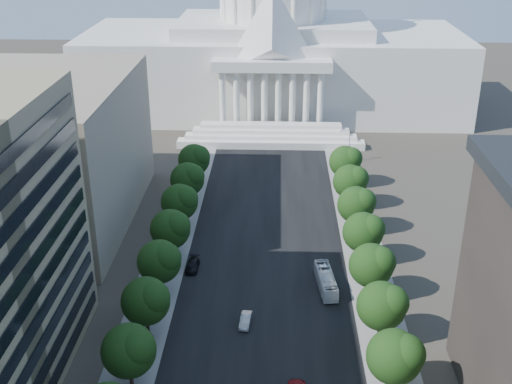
# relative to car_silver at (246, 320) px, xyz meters

# --- Properties ---
(road_asphalt) EXTENTS (30.00, 260.00, 0.01)m
(road_asphalt) POSITION_rel_car_silver_xyz_m (2.83, 26.89, -0.77)
(road_asphalt) COLOR black
(road_asphalt) RESTS_ON ground
(sidewalk_left) EXTENTS (8.00, 260.00, 0.02)m
(sidewalk_left) POSITION_rel_car_silver_xyz_m (-16.17, 26.89, -0.77)
(sidewalk_left) COLOR gray
(sidewalk_left) RESTS_ON ground
(sidewalk_right) EXTENTS (8.00, 260.00, 0.02)m
(sidewalk_right) POSITION_rel_car_silver_xyz_m (21.83, 26.89, -0.77)
(sidewalk_right) COLOR gray
(sidewalk_right) RESTS_ON ground
(capitol) EXTENTS (120.00, 56.00, 73.00)m
(capitol) POSITION_rel_car_silver_xyz_m (2.83, 121.78, 19.24)
(capitol) COLOR white
(capitol) RESTS_ON ground
(office_block_left_far) EXTENTS (38.00, 52.00, 30.00)m
(office_block_left_far) POSITION_rel_car_silver_xyz_m (-45.17, 36.89, 14.23)
(office_block_left_far) COLOR gray
(office_block_left_far) RESTS_ON ground
(tree_l_d) EXTENTS (7.79, 7.60, 9.97)m
(tree_l_d) POSITION_rel_car_silver_xyz_m (-14.83, -15.31, 5.69)
(tree_l_d) COLOR #33261C
(tree_l_d) RESTS_ON ground
(tree_l_e) EXTENTS (7.79, 7.60, 9.97)m
(tree_l_e) POSITION_rel_car_silver_xyz_m (-14.83, -3.31, 5.69)
(tree_l_e) COLOR #33261C
(tree_l_e) RESTS_ON ground
(tree_l_f) EXTENTS (7.79, 7.60, 9.97)m
(tree_l_f) POSITION_rel_car_silver_xyz_m (-14.83, 8.69, 5.69)
(tree_l_f) COLOR #33261C
(tree_l_f) RESTS_ON ground
(tree_l_g) EXTENTS (7.79, 7.60, 9.97)m
(tree_l_g) POSITION_rel_car_silver_xyz_m (-14.83, 20.69, 5.69)
(tree_l_g) COLOR #33261C
(tree_l_g) RESTS_ON ground
(tree_l_h) EXTENTS (7.79, 7.60, 9.97)m
(tree_l_h) POSITION_rel_car_silver_xyz_m (-14.83, 32.69, 5.69)
(tree_l_h) COLOR #33261C
(tree_l_h) RESTS_ON ground
(tree_l_i) EXTENTS (7.79, 7.60, 9.97)m
(tree_l_i) POSITION_rel_car_silver_xyz_m (-14.83, 44.69, 5.69)
(tree_l_i) COLOR #33261C
(tree_l_i) RESTS_ON ground
(tree_l_j) EXTENTS (7.79, 7.60, 9.97)m
(tree_l_j) POSITION_rel_car_silver_xyz_m (-14.83, 56.69, 5.69)
(tree_l_j) COLOR #33261C
(tree_l_j) RESTS_ON ground
(tree_r_d) EXTENTS (7.79, 7.60, 9.97)m
(tree_r_d) POSITION_rel_car_silver_xyz_m (21.17, -15.31, 5.69)
(tree_r_d) COLOR #33261C
(tree_r_d) RESTS_ON ground
(tree_r_e) EXTENTS (7.79, 7.60, 9.97)m
(tree_r_e) POSITION_rel_car_silver_xyz_m (21.17, -3.31, 5.69)
(tree_r_e) COLOR #33261C
(tree_r_e) RESTS_ON ground
(tree_r_f) EXTENTS (7.79, 7.60, 9.97)m
(tree_r_f) POSITION_rel_car_silver_xyz_m (21.17, 8.69, 5.69)
(tree_r_f) COLOR #33261C
(tree_r_f) RESTS_ON ground
(tree_r_g) EXTENTS (7.79, 7.60, 9.97)m
(tree_r_g) POSITION_rel_car_silver_xyz_m (21.17, 20.69, 5.69)
(tree_r_g) COLOR #33261C
(tree_r_g) RESTS_ON ground
(tree_r_h) EXTENTS (7.79, 7.60, 9.97)m
(tree_r_h) POSITION_rel_car_silver_xyz_m (21.17, 32.69, 5.69)
(tree_r_h) COLOR #33261C
(tree_r_h) RESTS_ON ground
(tree_r_i) EXTENTS (7.79, 7.60, 9.97)m
(tree_r_i) POSITION_rel_car_silver_xyz_m (21.17, 44.69, 5.69)
(tree_r_i) COLOR #33261C
(tree_r_i) RESTS_ON ground
(tree_r_j) EXTENTS (7.79, 7.60, 9.97)m
(tree_r_j) POSITION_rel_car_silver_xyz_m (21.17, 56.69, 5.69)
(tree_r_j) COLOR #33261C
(tree_r_j) RESTS_ON ground
(streetlight_c) EXTENTS (2.61, 0.44, 9.00)m
(streetlight_c) POSITION_rel_car_silver_xyz_m (22.73, -3.11, 5.05)
(streetlight_c) COLOR gray
(streetlight_c) RESTS_ON ground
(streetlight_d) EXTENTS (2.61, 0.44, 9.00)m
(streetlight_d) POSITION_rel_car_silver_xyz_m (22.73, 21.89, 5.05)
(streetlight_d) COLOR gray
(streetlight_d) RESTS_ON ground
(streetlight_e) EXTENTS (2.61, 0.44, 9.00)m
(streetlight_e) POSITION_rel_car_silver_xyz_m (22.73, 46.89, 5.05)
(streetlight_e) COLOR gray
(streetlight_e) RESTS_ON ground
(streetlight_f) EXTENTS (2.61, 0.44, 9.00)m
(streetlight_f) POSITION_rel_car_silver_xyz_m (22.73, 71.89, 5.05)
(streetlight_f) COLOR gray
(streetlight_f) RESTS_ON ground
(car_silver) EXTENTS (2.07, 4.79, 1.53)m
(car_silver) POSITION_rel_car_silver_xyz_m (0.00, 0.00, 0.00)
(car_silver) COLOR #A9ABB1
(car_silver) RESTS_ON ground
(car_dark_b) EXTENTS (2.39, 5.50, 1.58)m
(car_dark_b) POSITION_rel_car_silver_xyz_m (-10.67, 16.87, 0.02)
(car_dark_b) COLOR black
(car_dark_b) RESTS_ON ground
(city_bus) EXTENTS (3.75, 11.15, 3.05)m
(city_bus) POSITION_rel_car_silver_xyz_m (13.57, 11.25, 0.76)
(city_bus) COLOR white
(city_bus) RESTS_ON ground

